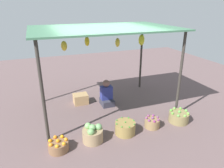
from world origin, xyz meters
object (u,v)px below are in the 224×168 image
(basket_cabbages, at_px, (93,134))
(basket_purple_onions, at_px, (152,123))
(wooden_crate_near_vendor, at_px, (81,99))
(basket_green_apples, at_px, (179,117))
(basket_green_chilies, at_px, (125,128))
(vendor_person, at_px, (107,95))
(basket_oranges, at_px, (58,146))

(basket_cabbages, xyz_separation_m, basket_purple_onions, (1.52, 0.03, -0.06))
(basket_cabbages, bearing_deg, wooden_crate_near_vendor, 85.38)
(basket_purple_onions, bearing_deg, basket_cabbages, -179.04)
(basket_green_apples, bearing_deg, basket_green_chilies, 179.71)
(vendor_person, height_order, basket_green_chilies, vendor_person)
(vendor_person, xyz_separation_m, basket_green_chilies, (-0.08, -1.56, -0.15))
(basket_oranges, height_order, basket_cabbages, basket_cabbages)
(vendor_person, bearing_deg, basket_green_apples, -47.84)
(basket_purple_onions, distance_m, wooden_crate_near_vendor, 2.34)
(basket_cabbages, bearing_deg, basket_green_chilies, 1.02)
(basket_purple_onions, bearing_deg, basket_green_chilies, -179.12)
(basket_green_apples, bearing_deg, vendor_person, 132.16)
(basket_purple_onions, bearing_deg, basket_green_apples, -1.40)
(vendor_person, relative_size, basket_cabbages, 1.71)
(basket_green_chilies, bearing_deg, wooden_crate_near_vendor, 108.32)
(basket_oranges, relative_size, wooden_crate_near_vendor, 0.99)
(basket_green_chilies, bearing_deg, vendor_person, 86.93)
(basket_oranges, bearing_deg, wooden_crate_near_vendor, 65.33)
(basket_cabbages, distance_m, basket_green_chilies, 0.79)
(basket_green_apples, bearing_deg, basket_oranges, -178.94)
(vendor_person, relative_size, wooden_crate_near_vendor, 1.83)
(vendor_person, height_order, basket_oranges, vendor_person)
(basket_oranges, xyz_separation_m, basket_green_chilies, (1.54, 0.06, 0.03))
(vendor_person, relative_size, basket_green_chilies, 1.64)
(basket_green_chilies, distance_m, wooden_crate_near_vendor, 2.01)
(basket_green_chilies, xyz_separation_m, basket_purple_onions, (0.73, 0.01, -0.03))
(basket_oranges, xyz_separation_m, basket_cabbages, (0.75, 0.05, 0.07))
(basket_oranges, bearing_deg, basket_purple_onions, 1.89)
(basket_oranges, xyz_separation_m, basket_purple_onions, (2.27, 0.08, 0.01))
(vendor_person, bearing_deg, basket_cabbages, -118.97)
(vendor_person, bearing_deg, wooden_crate_near_vendor, 154.00)
(basket_green_chilies, height_order, basket_green_apples, basket_green_chilies)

